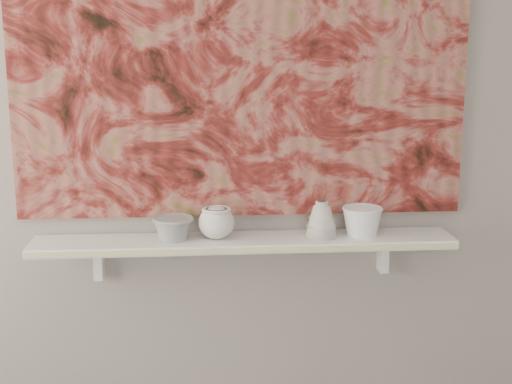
{
  "coord_description": "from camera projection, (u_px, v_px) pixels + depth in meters",
  "views": [
    {
      "loc": [
        -0.14,
        -0.77,
        1.58
      ],
      "look_at": [
        0.04,
        1.49,
        1.09
      ],
      "focal_mm": 50.0,
      "sensor_mm": 36.0,
      "label": 1
    }
  ],
  "objects": [
    {
      "name": "wall_back",
      "position": [
        242.0,
        109.0,
        2.37
      ],
      "size": [
        3.6,
        0.0,
        3.6
      ],
      "primitive_type": "plane",
      "rotation": [
        1.57,
        0.0,
        0.0
      ],
      "color": "gray",
      "rests_on": "floor"
    },
    {
      "name": "bowl_grey",
      "position": [
        173.0,
        228.0,
        2.34
      ],
      "size": [
        0.16,
        0.16,
        0.08
      ],
      "primitive_type": null,
      "rotation": [
        0.0,
        0.0,
        -0.2
      ],
      "color": "gray",
      "rests_on": "shelf"
    },
    {
      "name": "cup_cream",
      "position": [
        217.0,
        223.0,
        2.35
      ],
      "size": [
        0.13,
        0.13,
        0.11
      ],
      "primitive_type": null,
      "rotation": [
        0.0,
        0.0,
        -0.1
      ],
      "color": "silver",
      "rests_on": "shelf"
    },
    {
      "name": "bracket_left",
      "position": [
        99.0,
        261.0,
        2.41
      ],
      "size": [
        0.03,
        0.06,
        0.12
      ],
      "primitive_type": "cube",
      "color": "white",
      "rests_on": "wall_back"
    },
    {
      "name": "painting",
      "position": [
        242.0,
        51.0,
        2.31
      ],
      "size": [
        1.5,
        0.02,
        1.1
      ],
      "primitive_type": "cube",
      "color": "maroon",
      "rests_on": "wall_back"
    },
    {
      "name": "bell_vessel",
      "position": [
        322.0,
        219.0,
        2.37
      ],
      "size": [
        0.13,
        0.13,
        0.12
      ],
      "primitive_type": null,
      "rotation": [
        0.0,
        0.0,
        0.25
      ],
      "color": "beige",
      "rests_on": "shelf"
    },
    {
      "name": "shelf_stripe",
      "position": [
        246.0,
        250.0,
        2.28
      ],
      "size": [
        1.4,
        0.01,
        0.02
      ],
      "primitive_type": "cube",
      "color": "beige",
      "rests_on": "shelf"
    },
    {
      "name": "bowl_white",
      "position": [
        362.0,
        221.0,
        2.39
      ],
      "size": [
        0.14,
        0.14,
        0.1
      ],
      "primitive_type": null,
      "rotation": [
        0.0,
        0.0,
        0.05
      ],
      "color": "white",
      "rests_on": "shelf"
    },
    {
      "name": "bracket_right",
      "position": [
        383.0,
        254.0,
        2.49
      ],
      "size": [
        0.03,
        0.06,
        0.12
      ],
      "primitive_type": "cube",
      "color": "white",
      "rests_on": "wall_back"
    },
    {
      "name": "shelf",
      "position": [
        244.0,
        242.0,
        2.37
      ],
      "size": [
        1.4,
        0.18,
        0.03
      ],
      "primitive_type": "cube",
      "color": "white",
      "rests_on": "wall_back"
    },
    {
      "name": "house_motif",
      "position": [
        375.0,
        143.0,
        2.4
      ],
      "size": [
        0.09,
        0.0,
        0.08
      ],
      "primitive_type": "cube",
      "color": "black",
      "rests_on": "painting"
    }
  ]
}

